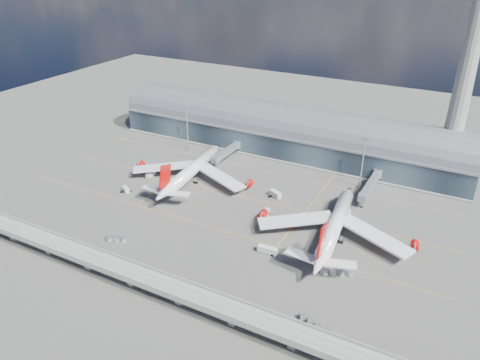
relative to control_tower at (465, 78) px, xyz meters
The scene contains 20 objects.
ground 129.54m from the control_tower, 135.68° to the right, with size 500.00×500.00×0.00m, color #474744.
taxi_lines 116.61m from the control_tower, 144.38° to the right, with size 200.00×80.12×0.01m.
terminal 94.20m from the control_tower, behind, with size 200.00×30.00×28.00m.
control_tower is the anchor object (origin of this frame).
guideway 168.57m from the control_tower, 121.63° to the right, with size 220.00×8.50×7.20m.
floodlight_mast_left 143.01m from the control_tower, 168.28° to the right, with size 3.00×0.70×25.70m.
floodlight_mast_right 58.76m from the control_tower, 141.34° to the right, with size 3.00×0.70×25.70m.
airliner_left 134.77m from the control_tower, 151.20° to the right, with size 63.70×66.99×20.41m.
airliner_right 95.34m from the control_tower, 112.74° to the right, with size 64.61×67.56×21.43m.
jet_bridge_left 121.15m from the control_tower, 164.51° to the right, with size 4.40×28.00×7.25m.
jet_bridge_right 63.32m from the control_tower, 132.31° to the right, with size 4.40×32.00×7.25m.
service_truck_0 156.09m from the control_tower, 153.04° to the right, with size 2.30×6.21×2.56m.
service_truck_1 165.36m from the control_tower, 147.03° to the right, with size 5.19×4.10×2.74m.
service_truck_2 122.11m from the control_tower, 117.56° to the right, with size 7.79×2.67×2.79m.
service_truck_3 110.06m from the control_tower, 130.72° to the right, with size 2.73×6.01×2.84m.
service_truck_4 82.99m from the control_tower, 120.11° to the right, with size 3.44×4.81×2.54m.
service_truck_5 100.99m from the control_tower, 139.95° to the right, with size 6.88×5.04×3.12m.
cargo_train_0 169.16m from the control_tower, 132.06° to the right, with size 8.65×4.68×1.92m.
cargo_train_1 138.33m from the control_tower, 99.89° to the right, with size 11.32×5.13×1.89m.
cargo_train_2 113.80m from the control_tower, 103.67° to the right, with size 11.34×6.73×1.95m.
Camera 1 is at (93.80, -150.83, 105.67)m, focal length 35.00 mm.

